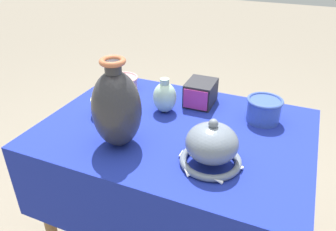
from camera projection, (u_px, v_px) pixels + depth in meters
display_table at (174, 151)px, 1.24m from camera, size 0.97×0.71×0.78m
vase_tall_bulbous at (117, 108)px, 1.05m from camera, size 0.16×0.16×0.30m
vase_dome_bell at (212, 147)px, 0.99m from camera, size 0.20×0.19×0.16m
mosaic_tile_box at (201, 93)px, 1.35m from camera, size 0.12×0.14×0.10m
pot_squat_ivory at (110, 106)px, 1.29m from camera, size 0.14×0.14×0.07m
cup_wide_cobalt at (264, 109)px, 1.23m from camera, size 0.13×0.13×0.09m
cup_wide_rose at (124, 82)px, 1.48m from camera, size 0.13×0.13×0.06m
jar_round_celadon at (165, 97)px, 1.28m from camera, size 0.09×0.09×0.14m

